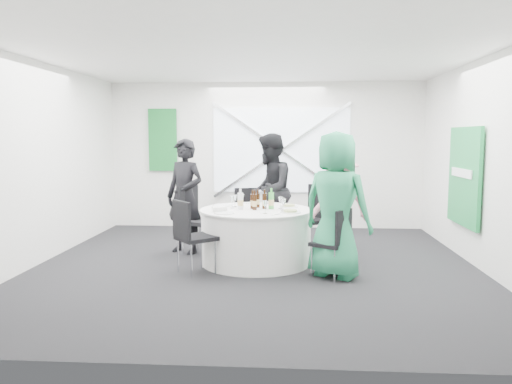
# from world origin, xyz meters

# --- Properties ---
(floor) EXTENTS (6.00, 6.00, 0.00)m
(floor) POSITION_xyz_m (0.00, 0.00, 0.00)
(floor) COLOR black
(floor) RESTS_ON ground
(ceiling) EXTENTS (6.00, 6.00, 0.00)m
(ceiling) POSITION_xyz_m (0.00, 0.00, 2.80)
(ceiling) COLOR white
(ceiling) RESTS_ON wall_back
(wall_back) EXTENTS (6.00, 0.00, 6.00)m
(wall_back) POSITION_xyz_m (0.00, 3.00, 1.40)
(wall_back) COLOR silver
(wall_back) RESTS_ON floor
(wall_front) EXTENTS (6.00, 0.00, 6.00)m
(wall_front) POSITION_xyz_m (0.00, -3.00, 1.40)
(wall_front) COLOR silver
(wall_front) RESTS_ON floor
(wall_left) EXTENTS (0.00, 6.00, 6.00)m
(wall_left) POSITION_xyz_m (-3.00, 0.00, 1.40)
(wall_left) COLOR silver
(wall_left) RESTS_ON floor
(wall_right) EXTENTS (0.00, 6.00, 6.00)m
(wall_right) POSITION_xyz_m (3.00, 0.00, 1.40)
(wall_right) COLOR silver
(wall_right) RESTS_ON floor
(window_panel) EXTENTS (2.60, 0.03, 1.60)m
(window_panel) POSITION_xyz_m (0.30, 2.96, 1.50)
(window_panel) COLOR white
(window_panel) RESTS_ON wall_back
(window_brace_a) EXTENTS (2.63, 0.05, 1.84)m
(window_brace_a) POSITION_xyz_m (0.30, 2.92, 1.50)
(window_brace_a) COLOR silver
(window_brace_a) RESTS_ON window_panel
(window_brace_b) EXTENTS (2.63, 0.05, 1.84)m
(window_brace_b) POSITION_xyz_m (0.30, 2.92, 1.50)
(window_brace_b) COLOR silver
(window_brace_b) RESTS_ON window_panel
(green_banner) EXTENTS (0.55, 0.04, 1.20)m
(green_banner) POSITION_xyz_m (-2.00, 2.95, 1.70)
(green_banner) COLOR #15692E
(green_banner) RESTS_ON wall_back
(green_sign) EXTENTS (0.05, 1.20, 1.40)m
(green_sign) POSITION_xyz_m (2.94, 0.60, 1.20)
(green_sign) COLOR #18853D
(green_sign) RESTS_ON wall_right
(banquet_table) EXTENTS (1.56, 1.56, 0.76)m
(banquet_table) POSITION_xyz_m (0.00, 0.20, 0.38)
(banquet_table) COLOR silver
(banquet_table) RESTS_ON floor
(chair_back) EXTENTS (0.49, 0.50, 0.93)m
(chair_back) POSITION_xyz_m (-0.22, 1.34, 0.54)
(chair_back) COLOR black
(chair_back) RESTS_ON floor
(chair_back_left) EXTENTS (0.63, 0.63, 1.02)m
(chair_back_left) POSITION_xyz_m (-0.95, 0.69, 0.60)
(chair_back_left) COLOR black
(chair_back_left) RESTS_ON floor
(chair_back_right) EXTENTS (0.66, 0.66, 1.03)m
(chair_back_right) POSITION_xyz_m (0.82, 0.89, 0.61)
(chair_back_right) COLOR black
(chair_back_right) RESTS_ON floor
(chair_front_right) EXTENTS (0.55, 0.55, 0.87)m
(chair_front_right) POSITION_xyz_m (1.04, -0.49, 0.51)
(chair_front_right) COLOR black
(chair_front_right) RESTS_ON floor
(chair_front_left) EXTENTS (0.62, 0.62, 0.96)m
(chair_front_left) POSITION_xyz_m (-0.79, -0.47, 0.57)
(chair_front_left) COLOR black
(chair_front_left) RESTS_ON floor
(person_man_back_left) EXTENTS (0.75, 0.65, 1.73)m
(person_man_back_left) POSITION_xyz_m (-1.12, 0.76, 0.87)
(person_man_back_left) COLOR black
(person_man_back_left) RESTS_ON floor
(person_man_back) EXTENTS (0.60, 0.94, 1.82)m
(person_man_back) POSITION_xyz_m (0.15, 1.29, 0.91)
(person_man_back) COLOR black
(person_man_back) RESTS_ON floor
(person_woman_pink) EXTENTS (1.10, 0.82, 1.55)m
(person_woman_pink) POSITION_xyz_m (1.19, 0.71, 0.77)
(person_woman_pink) COLOR pink
(person_woman_pink) RESTS_ON floor
(person_woman_green) EXTENTS (1.07, 0.96, 1.83)m
(person_woman_green) POSITION_xyz_m (1.04, -0.43, 0.92)
(person_woman_green) COLOR #248557
(person_woman_green) RESTS_ON floor
(plate_back) EXTENTS (0.29, 0.29, 0.01)m
(plate_back) POSITION_xyz_m (0.06, 0.71, 0.77)
(plate_back) COLOR white
(plate_back) RESTS_ON banquet_table
(plate_back_left) EXTENTS (0.29, 0.29, 0.01)m
(plate_back_left) POSITION_xyz_m (-0.51, 0.49, 0.77)
(plate_back_left) COLOR white
(plate_back_left) RESTS_ON banquet_table
(plate_back_right) EXTENTS (0.26, 0.26, 0.04)m
(plate_back_right) POSITION_xyz_m (0.46, 0.43, 0.78)
(plate_back_right) COLOR white
(plate_back_right) RESTS_ON banquet_table
(plate_front_right) EXTENTS (0.27, 0.27, 0.04)m
(plate_front_right) POSITION_xyz_m (0.48, -0.10, 0.78)
(plate_front_right) COLOR white
(plate_front_right) RESTS_ON banquet_table
(plate_front_left) EXTENTS (0.26, 0.26, 0.01)m
(plate_front_left) POSITION_xyz_m (-0.39, -0.23, 0.77)
(plate_front_left) COLOR white
(plate_front_left) RESTS_ON banquet_table
(napkin) EXTENTS (0.22, 0.19, 0.05)m
(napkin) POSITION_xyz_m (-0.47, -0.08, 0.80)
(napkin) COLOR silver
(napkin) RESTS_ON plate_front_left
(beer_bottle_a) EXTENTS (0.06, 0.06, 0.27)m
(beer_bottle_a) POSITION_xyz_m (-0.05, 0.23, 0.86)
(beer_bottle_a) COLOR #341909
(beer_bottle_a) RESTS_ON banquet_table
(beer_bottle_b) EXTENTS (0.06, 0.06, 0.26)m
(beer_bottle_b) POSITION_xyz_m (0.01, 0.37, 0.86)
(beer_bottle_b) COLOR #341909
(beer_bottle_b) RESTS_ON banquet_table
(beer_bottle_c) EXTENTS (0.06, 0.06, 0.27)m
(beer_bottle_c) POSITION_xyz_m (0.12, 0.23, 0.87)
(beer_bottle_c) COLOR #341909
(beer_bottle_c) RESTS_ON banquet_table
(beer_bottle_d) EXTENTS (0.06, 0.06, 0.28)m
(beer_bottle_d) POSITION_xyz_m (-0.01, 0.12, 0.87)
(beer_bottle_d) COLOR #341909
(beer_bottle_d) RESTS_ON banquet_table
(green_water_bottle) EXTENTS (0.08, 0.08, 0.29)m
(green_water_bottle) POSITION_xyz_m (0.21, 0.23, 0.87)
(green_water_bottle) COLOR green
(green_water_bottle) RESTS_ON banquet_table
(clear_water_bottle) EXTENTS (0.08, 0.08, 0.29)m
(clear_water_bottle) POSITION_xyz_m (-0.21, 0.16, 0.87)
(clear_water_bottle) COLOR silver
(clear_water_bottle) RESTS_ON banquet_table
(wine_glass_a) EXTENTS (0.07, 0.07, 0.17)m
(wine_glass_a) POSITION_xyz_m (-0.32, 0.41, 0.88)
(wine_glass_a) COLOR white
(wine_glass_a) RESTS_ON banquet_table
(wine_glass_b) EXTENTS (0.07, 0.07, 0.17)m
(wine_glass_b) POSITION_xyz_m (-0.34, 0.28, 0.88)
(wine_glass_b) COLOR white
(wine_glass_b) RESTS_ON banquet_table
(wine_glass_c) EXTENTS (0.07, 0.07, 0.17)m
(wine_glass_c) POSITION_xyz_m (0.37, 0.14, 0.88)
(wine_glass_c) COLOR white
(wine_glass_c) RESTS_ON banquet_table
(wine_glass_d) EXTENTS (0.07, 0.07, 0.17)m
(wine_glass_d) POSITION_xyz_m (-0.22, 0.50, 0.88)
(wine_glass_d) COLOR white
(wine_glass_d) RESTS_ON banquet_table
(wine_glass_e) EXTENTS (0.07, 0.07, 0.17)m
(wine_glass_e) POSITION_xyz_m (0.15, -0.19, 0.88)
(wine_glass_e) COLOR white
(wine_glass_e) RESTS_ON banquet_table
(wine_glass_f) EXTENTS (0.07, 0.07, 0.17)m
(wine_glass_f) POSITION_xyz_m (0.34, 0.27, 0.88)
(wine_glass_f) COLOR white
(wine_glass_f) RESTS_ON banquet_table
(wine_glass_g) EXTENTS (0.07, 0.07, 0.17)m
(wine_glass_g) POSITION_xyz_m (0.39, 0.03, 0.88)
(wine_glass_g) COLOR white
(wine_glass_g) RESTS_ON banquet_table
(fork_a) EXTENTS (0.15, 0.03, 0.01)m
(fork_a) POSITION_xyz_m (0.12, 0.76, 0.76)
(fork_a) COLOR silver
(fork_a) RESTS_ON banquet_table
(knife_a) EXTENTS (0.15, 0.02, 0.01)m
(knife_a) POSITION_xyz_m (-0.15, 0.76, 0.76)
(knife_a) COLOR silver
(knife_a) RESTS_ON banquet_table
(fork_b) EXTENTS (0.11, 0.12, 0.01)m
(fork_b) POSITION_xyz_m (0.29, -0.30, 0.76)
(fork_b) COLOR silver
(fork_b) RESTS_ON banquet_table
(knife_b) EXTENTS (0.10, 0.13, 0.01)m
(knife_b) POSITION_xyz_m (0.55, 0.03, 0.76)
(knife_b) COLOR silver
(knife_b) RESTS_ON banquet_table
(fork_c) EXTENTS (0.09, 0.14, 0.01)m
(fork_c) POSITION_xyz_m (-0.38, 0.63, 0.76)
(fork_c) COLOR silver
(fork_c) RESTS_ON banquet_table
(knife_c) EXTENTS (0.08, 0.14, 0.01)m
(knife_c) POSITION_xyz_m (-0.57, 0.30, 0.76)
(knife_c) COLOR silver
(knife_c) RESTS_ON banquet_table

